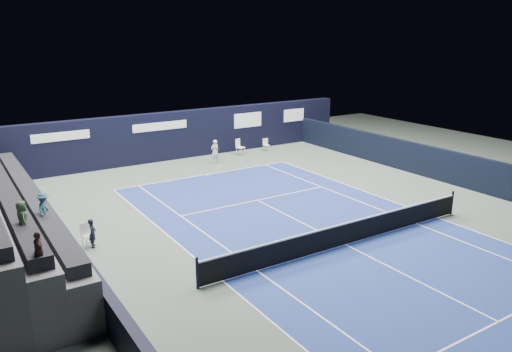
{
  "coord_description": "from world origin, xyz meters",
  "views": [
    {
      "loc": [
        -12.62,
        -13.25,
        7.97
      ],
      "look_at": [
        -0.14,
        6.29,
        1.3
      ],
      "focal_mm": 35.0,
      "sensor_mm": 36.0,
      "label": 1
    }
  ],
  "objects_px": {
    "line_judge_chair": "(87,233)",
    "tennis_player": "(215,151)",
    "folding_chair_back_b": "(266,144)",
    "folding_chair_back_a": "(239,144)",
    "tennis_net": "(346,233)"
  },
  "relations": [
    {
      "from": "line_judge_chair",
      "to": "tennis_net",
      "type": "bearing_deg",
      "value": -46.93
    },
    {
      "from": "folding_chair_back_a",
      "to": "tennis_net",
      "type": "distance_m",
      "value": 15.74
    },
    {
      "from": "folding_chair_back_b",
      "to": "tennis_player",
      "type": "distance_m",
      "value": 4.8
    },
    {
      "from": "line_judge_chair",
      "to": "tennis_net",
      "type": "height_order",
      "value": "tennis_net"
    },
    {
      "from": "folding_chair_back_a",
      "to": "folding_chair_back_b",
      "type": "xyz_separation_m",
      "value": [
        2.21,
        -0.01,
        -0.23
      ]
    },
    {
      "from": "folding_chair_back_a",
      "to": "folding_chair_back_b",
      "type": "height_order",
      "value": "folding_chair_back_a"
    },
    {
      "from": "folding_chair_back_b",
      "to": "line_judge_chair",
      "type": "height_order",
      "value": "line_judge_chair"
    },
    {
      "from": "folding_chair_back_b",
      "to": "tennis_player",
      "type": "bearing_deg",
      "value": -156.89
    },
    {
      "from": "line_judge_chair",
      "to": "tennis_player",
      "type": "relative_size",
      "value": 0.62
    },
    {
      "from": "folding_chair_back_a",
      "to": "tennis_player",
      "type": "bearing_deg",
      "value": -178.48
    },
    {
      "from": "line_judge_chair",
      "to": "tennis_player",
      "type": "distance_m",
      "value": 13.41
    },
    {
      "from": "tennis_player",
      "to": "line_judge_chair",
      "type": "bearing_deg",
      "value": -139.69
    },
    {
      "from": "folding_chair_back_a",
      "to": "tennis_player",
      "type": "distance_m",
      "value": 2.7
    },
    {
      "from": "line_judge_chair",
      "to": "tennis_player",
      "type": "height_order",
      "value": "tennis_player"
    },
    {
      "from": "folding_chair_back_b",
      "to": "tennis_player",
      "type": "relative_size",
      "value": 0.57
    }
  ]
}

